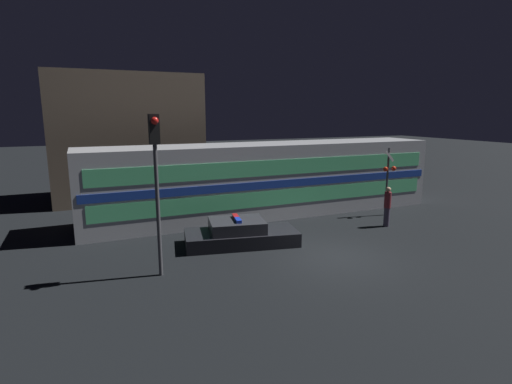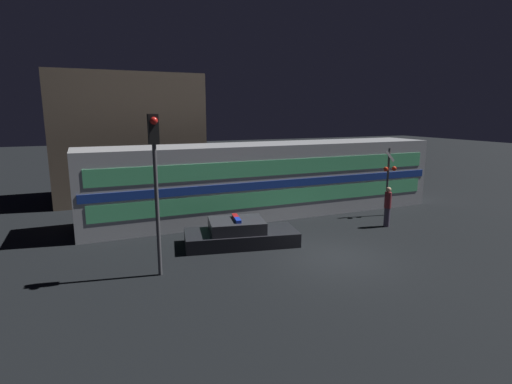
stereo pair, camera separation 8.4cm
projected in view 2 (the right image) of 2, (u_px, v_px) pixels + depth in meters
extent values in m
plane|color=black|center=(334.00, 257.00, 14.52)|extent=(120.00, 120.00, 0.00)
cube|color=#B7BABF|center=(268.00, 179.00, 20.43)|extent=(18.29, 2.98, 3.65)
cube|color=#193899|center=(281.00, 184.00, 19.08)|extent=(17.93, 0.03, 0.37)
cube|color=#59D88C|center=(281.00, 197.00, 19.21)|extent=(17.38, 0.02, 0.73)
cube|color=#59D88C|center=(281.00, 167.00, 18.92)|extent=(17.38, 0.02, 0.73)
cube|color=black|center=(241.00, 237.00, 15.95)|extent=(4.71, 2.74, 0.55)
cube|color=#333338|center=(237.00, 225.00, 15.81)|extent=(2.41, 2.07, 0.46)
cube|color=blue|center=(238.00, 220.00, 15.48)|extent=(0.31, 0.60, 0.12)
cube|color=red|center=(235.00, 217.00, 16.03)|extent=(0.31, 0.60, 0.12)
cylinder|color=#3F384C|center=(387.00, 217.00, 18.40)|extent=(0.27, 0.27, 0.88)
cylinder|color=maroon|center=(388.00, 200.00, 18.25)|extent=(0.31, 0.31, 0.73)
sphere|color=tan|center=(389.00, 190.00, 18.15)|extent=(0.24, 0.24, 0.24)
cylinder|color=#4C4C51|center=(387.00, 182.00, 20.17)|extent=(0.10, 0.10, 3.45)
sphere|color=red|center=(386.00, 169.00, 19.82)|extent=(0.24, 0.24, 0.24)
sphere|color=red|center=(394.00, 169.00, 20.03)|extent=(0.24, 0.24, 0.24)
cube|color=white|center=(390.00, 156.00, 19.85)|extent=(0.58, 0.03, 0.58)
cylinder|color=#4C4C51|center=(157.00, 212.00, 12.55)|extent=(0.13, 0.13, 4.24)
cube|color=black|center=(153.00, 129.00, 12.05)|extent=(0.30, 0.30, 0.90)
sphere|color=red|center=(154.00, 121.00, 11.83)|extent=(0.23, 0.23, 0.23)
cube|color=brown|center=(128.00, 137.00, 24.48)|extent=(8.56, 5.04, 7.41)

